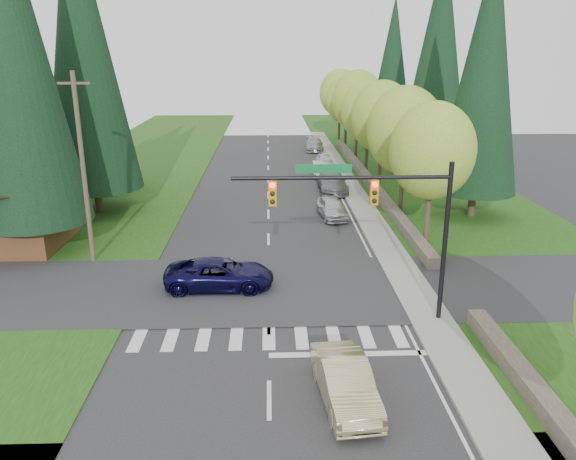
{
  "coord_description": "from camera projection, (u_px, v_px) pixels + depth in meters",
  "views": [
    {
      "loc": [
        0.07,
        -16.83,
        10.89
      ],
      "look_at": [
        0.95,
        8.52,
        2.8
      ],
      "focal_mm": 35.0,
      "sensor_mm": 36.0,
      "label": 1
    }
  ],
  "objects": [
    {
      "name": "traffic_signal",
      "position": [
        378.0,
        207.0,
        22.24
      ],
      "size": [
        8.7,
        0.37,
        6.8
      ],
      "color": "black",
      "rests_on": "ground"
    },
    {
      "name": "grass_west",
      "position": [
        76.0,
        220.0,
        37.93
      ],
      "size": [
        14.0,
        110.0,
        0.06
      ],
      "primitive_type": "cube",
      "color": "#214311",
      "rests_on": "ground"
    },
    {
      "name": "cross_street",
      "position": [
        269.0,
        289.0,
        26.95
      ],
      "size": [
        120.0,
        8.0,
        0.1
      ],
      "primitive_type": "cube",
      "color": "#28282B",
      "rests_on": "ground"
    },
    {
      "name": "decid_tree_5",
      "position": [
        347.0,
        100.0,
        64.6
      ],
      "size": [
        4.8,
        4.8,
        8.3
      ],
      "color": "#38281C",
      "rests_on": "ground"
    },
    {
      "name": "parked_car_b",
      "position": [
        332.0,
        182.0,
        45.48
      ],
      "size": [
        2.22,
        5.43,
        1.57
      ],
      "primitive_type": "imported",
      "rotation": [
        0.0,
        0.0,
        0.0
      ],
      "color": "slate",
      "rests_on": "ground"
    },
    {
      "name": "sidewalk_east",
      "position": [
        364.0,
        209.0,
        40.48
      ],
      "size": [
        1.8,
        80.0,
        0.13
      ],
      "primitive_type": "cube",
      "color": "gray",
      "rests_on": "ground"
    },
    {
      "name": "decid_tree_2",
      "position": [
        382.0,
        117.0,
        44.49
      ],
      "size": [
        5.0,
        5.0,
        8.82
      ],
      "color": "#38281C",
      "rests_on": "ground"
    },
    {
      "name": "decid_tree_4",
      "position": [
        358.0,
        101.0,
        57.78
      ],
      "size": [
        5.4,
        5.4,
        9.18
      ],
      "color": "#38281C",
      "rests_on": "ground"
    },
    {
      "name": "parked_car_a",
      "position": [
        332.0,
        208.0,
        38.28
      ],
      "size": [
        2.05,
        4.2,
        1.38
      ],
      "primitive_type": "imported",
      "rotation": [
        0.0,
        0.0,
        0.11
      ],
      "color": "silver",
      "rests_on": "ground"
    },
    {
      "name": "conifer_w_c",
      "position": [
        82.0,
        45.0,
        36.45
      ],
      "size": [
        6.46,
        6.46,
        20.8
      ],
      "color": "#38281C",
      "rests_on": "ground"
    },
    {
      "name": "parked_car_c",
      "position": [
        321.0,
        169.0,
        51.01
      ],
      "size": [
        1.44,
        4.06,
        1.34
      ],
      "primitive_type": "imported",
      "rotation": [
        0.0,
        0.0,
        -0.01
      ],
      "color": "#B5B5BA",
      "rests_on": "ground"
    },
    {
      "name": "stone_wall_south",
      "position": [
        559.0,
        423.0,
        16.65
      ],
      "size": [
        0.7,
        14.0,
        0.7
      ],
      "primitive_type": "cube",
      "color": "#4C4438",
      "rests_on": "ground"
    },
    {
      "name": "parked_car_d",
      "position": [
        325.0,
        161.0,
        55.19
      ],
      "size": [
        1.6,
        3.79,
        1.28
      ],
      "primitive_type": "imported",
      "rotation": [
        0.0,
        0.0,
        0.02
      ],
      "color": "silver",
      "rests_on": "ground"
    },
    {
      "name": "conifer_w_e",
      "position": [
        82.0,
        60.0,
        42.4
      ],
      "size": [
        5.78,
        5.78,
        18.8
      ],
      "color": "#38281C",
      "rests_on": "ground"
    },
    {
      "name": "parked_car_e",
      "position": [
        315.0,
        144.0,
        64.44
      ],
      "size": [
        2.23,
        4.96,
        1.41
      ],
      "primitive_type": "imported",
      "rotation": [
        0.0,
        0.0,
        -0.05
      ],
      "color": "#9F9EA3",
      "rests_on": "ground"
    },
    {
      "name": "utility_pole",
      "position": [
        83.0,
        168.0,
        28.88
      ],
      "size": [
        1.6,
        0.24,
        10.0
      ],
      "color": "#473828",
      "rests_on": "ground"
    },
    {
      "name": "brown_building",
      "position": [
        7.0,
        193.0,
        32.16
      ],
      "size": [
        8.4,
        8.4,
        5.4
      ],
      "color": "#4C2D19",
      "rests_on": "ground"
    },
    {
      "name": "decid_tree_1",
      "position": [
        405.0,
        130.0,
        37.87
      ],
      "size": [
        5.2,
        5.2,
        8.8
      ],
      "color": "#38281C",
      "rests_on": "ground"
    },
    {
      "name": "stone_wall_north",
      "position": [
        368.0,
        180.0,
        48.07
      ],
      "size": [
        0.7,
        40.0,
        0.7
      ],
      "primitive_type": "cube",
      "color": "#4C4438",
      "rests_on": "ground"
    },
    {
      "name": "decid_tree_0",
      "position": [
        432.0,
        151.0,
        31.26
      ],
      "size": [
        4.8,
        4.8,
        8.37
      ],
      "color": "#38281C",
      "rests_on": "ground"
    },
    {
      "name": "decid_tree_3",
      "position": [
        368.0,
        111.0,
        51.24
      ],
      "size": [
        5.0,
        5.0,
        8.55
      ],
      "color": "#38281C",
      "rests_on": "ground"
    },
    {
      "name": "grass_east",
      "position": [
        456.0,
        216.0,
        38.79
      ],
      "size": [
        14.0,
        110.0,
        0.06
      ],
      "primitive_type": "cube",
      "color": "#214311",
      "rests_on": "ground"
    },
    {
      "name": "suv_navy",
      "position": [
        220.0,
        274.0,
        26.83
      ],
      "size": [
        5.18,
        2.39,
        1.44
      ],
      "primitive_type": "imported",
      "rotation": [
        0.0,
        0.0,
        1.57
      ],
      "color": "#0C0A33",
      "rests_on": "ground"
    },
    {
      "name": "curb_east",
      "position": [
        352.0,
        209.0,
        40.45
      ],
      "size": [
        0.2,
        80.0,
        0.13
      ],
      "primitive_type": "cube",
      "color": "gray",
      "rests_on": "ground"
    },
    {
      "name": "decid_tree_6",
      "position": [
        340.0,
        93.0,
        71.17
      ],
      "size": [
        5.2,
        5.2,
        8.86
      ],
      "color": "#38281C",
      "rests_on": "ground"
    },
    {
      "name": "sedan_champagne",
      "position": [
        345.0,
        382.0,
        18.08
      ],
      "size": [
        1.99,
        4.51,
        1.44
      ],
      "primitive_type": "imported",
      "rotation": [
        0.0,
        0.0,
        0.11
      ],
      "color": "#CBC187",
      "rests_on": "ground"
    },
    {
      "name": "conifer_e_c",
      "position": [
        392.0,
        66.0,
        62.67
      ],
      "size": [
        5.1,
        5.1,
        16.8
      ],
      "color": "#38281C",
      "rests_on": "ground"
    },
    {
      "name": "conifer_w_a",
      "position": [
        15.0,
        53.0,
        28.95
      ],
      "size": [
        6.12,
        6.12,
        19.8
      ],
      "color": "#38281C",
      "rests_on": "ground"
    },
    {
      "name": "conifer_e_b",
      "position": [
        439.0,
        53.0,
        48.92
      ],
      "size": [
        6.12,
        6.12,
        19.8
      ],
      "color": "#38281C",
      "rests_on": "ground"
    },
    {
      "name": "ground",
      "position": [
        269.0,
        383.0,
        19.33
      ],
      "size": [
        120.0,
        120.0,
        0.0
      ],
      "primitive_type": "plane",
      "color": "#28282B",
      "rests_on": "ground"
    },
    {
      "name": "conifer_e_a",
      "position": [
        486.0,
        69.0,
        35.86
      ],
      "size": [
        5.44,
        5.44,
        17.8
      ],
      "color": "#38281C",
      "rests_on": "ground"
    }
  ]
}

